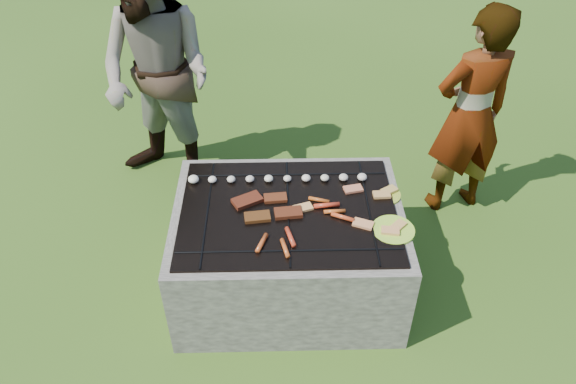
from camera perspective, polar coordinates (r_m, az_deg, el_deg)
name	(u,v)px	position (r m, az deg, el deg)	size (l,w,h in m)	color
lawn	(288,283)	(3.57, 0.02, -9.22)	(60.00, 60.00, 0.00)	#284812
fire_pit	(288,251)	(3.36, 0.02, -6.05)	(1.30, 1.00, 0.62)	gray
mushrooms	(277,178)	(3.32, -1.16, 1.40)	(1.06, 0.06, 0.04)	white
pork_slabs	(265,207)	(3.14, -2.34, -1.50)	(0.40, 0.27, 0.02)	maroon
sausages	(308,223)	(3.04, 2.07, -3.19)	(0.54, 0.47, 0.03)	#BB411E
bread_on_grate	(340,207)	(3.16, 5.32, -1.49)	(0.44, 0.39, 0.01)	#F3D17C
plate_far	(385,194)	(3.29, 9.79, -0.20)	(0.22, 0.22, 0.03)	gold
plate_near	(393,230)	(3.07, 10.64, -3.79)	(0.24, 0.24, 0.03)	#DEFC3C
cook	(470,115)	(3.87, 18.02, 7.45)	(0.54, 0.36, 1.49)	gray
bystander	(157,76)	(3.95, -13.13, 11.39)	(0.86, 0.67, 1.77)	gray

